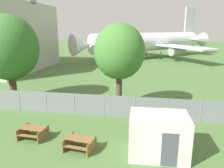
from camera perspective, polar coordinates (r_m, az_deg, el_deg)
perimeter_fence at (r=18.12m, az=-2.18°, el=-5.65°), size 56.07×0.07×1.83m
airplane at (r=53.96m, az=9.98°, el=10.77°), size 32.21×30.39×12.33m
portable_cabin at (r=13.02m, az=12.03°, el=-12.96°), size 3.36×2.43×2.44m
picnic_bench_near_cabin at (r=13.71m, az=-8.47°, el=-14.83°), size 1.92×1.62×0.76m
picnic_bench_open_grass at (r=15.73m, az=-19.96°, el=-11.57°), size 1.82×1.52×0.76m
tree_near_hangar at (r=22.47m, az=-25.41°, el=8.51°), size 5.48×5.48×8.39m
tree_left_of_cabin at (r=18.47m, az=1.93°, el=8.39°), size 4.29×4.29×7.59m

